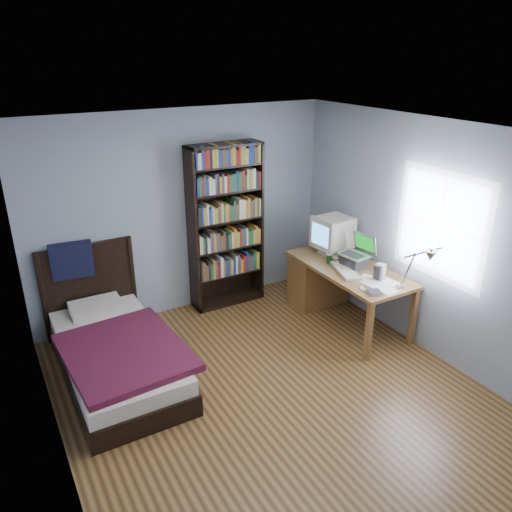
% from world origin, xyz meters
% --- Properties ---
extents(room, '(4.20, 4.24, 2.50)m').
position_xyz_m(room, '(0.03, -0.00, 1.25)').
color(room, '#4B2E16').
rests_on(room, ground).
extents(desk, '(0.75, 1.60, 0.73)m').
position_xyz_m(desk, '(1.50, 1.18, 0.42)').
color(desk, brown).
rests_on(desk, floor).
extents(crt_monitor, '(0.44, 0.41, 0.48)m').
position_xyz_m(crt_monitor, '(1.59, 1.19, 1.00)').
color(crt_monitor, beige).
rests_on(crt_monitor, desk).
extents(laptop, '(0.36, 0.36, 0.40)m').
position_xyz_m(laptop, '(1.56, 0.72, 0.84)').
color(laptop, '#2D2D30').
rests_on(laptop, desk).
extents(desk_lamp, '(0.24, 0.54, 0.63)m').
position_xyz_m(desk_lamp, '(1.50, -0.35, 1.24)').
color(desk_lamp, '#99999E').
rests_on(desk_lamp, desk).
extents(keyboard, '(0.34, 0.54, 0.05)m').
position_xyz_m(keyboard, '(1.38, 0.65, 0.75)').
color(keyboard, beige).
rests_on(keyboard, desk).
extents(speaker, '(0.12, 0.12, 0.19)m').
position_xyz_m(speaker, '(1.57, 0.30, 0.83)').
color(speaker, '#949496').
rests_on(speaker, desk).
extents(soda_can, '(0.06, 0.06, 0.11)m').
position_xyz_m(soda_can, '(1.37, 0.96, 0.78)').
color(soda_can, '#073518').
rests_on(soda_can, desk).
extents(mouse, '(0.07, 0.12, 0.04)m').
position_xyz_m(mouse, '(1.51, 1.03, 0.75)').
color(mouse, silver).
rests_on(mouse, desk).
extents(phone_silver, '(0.09, 0.10, 0.02)m').
position_xyz_m(phone_silver, '(1.27, 0.46, 0.74)').
color(phone_silver, silver).
rests_on(phone_silver, desk).
extents(phone_grey, '(0.08, 0.10, 0.02)m').
position_xyz_m(phone_grey, '(1.25, 0.22, 0.74)').
color(phone_grey, '#949496').
rests_on(phone_grey, desk).
extents(external_drive, '(0.17, 0.17, 0.03)m').
position_xyz_m(external_drive, '(1.29, 0.08, 0.74)').
color(external_drive, '#949496').
rests_on(external_drive, desk).
extents(bookshelf, '(0.94, 0.30, 2.08)m').
position_xyz_m(bookshelf, '(0.49, 1.94, 1.05)').
color(bookshelf, black).
rests_on(bookshelf, floor).
extents(bed, '(1.15, 2.09, 1.16)m').
position_xyz_m(bed, '(-1.22, 1.13, 0.26)').
color(bed, black).
rests_on(bed, floor).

